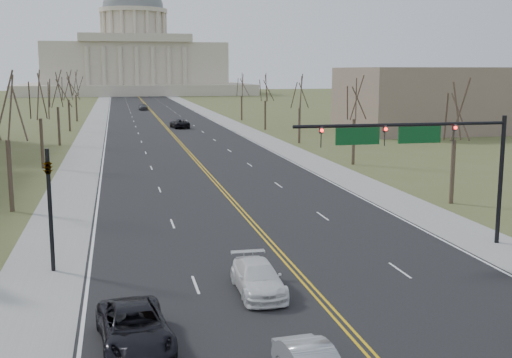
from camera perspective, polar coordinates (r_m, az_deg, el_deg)
name	(u,v)px	position (r m, az deg, el deg)	size (l,w,h in m)	color
road	(159,119)	(128.49, -8.63, 5.28)	(20.00, 380.00, 0.01)	black
cross_road	(328,308)	(27.03, 6.46, -11.30)	(120.00, 14.00, 0.01)	black
sidewalk_left	(96,120)	(128.28, -14.00, 5.10)	(4.00, 380.00, 0.03)	gray
sidewalk_right	(219,118)	(129.81, -3.31, 5.42)	(4.00, 380.00, 0.03)	gray
center_line	(159,119)	(128.49, -8.63, 5.28)	(0.42, 380.00, 0.01)	gold
edge_line_left	(108,120)	(128.23, -13.02, 5.13)	(0.15, 380.00, 0.01)	silver
edge_line_right	(208,118)	(129.49, -4.28, 5.40)	(0.15, 380.00, 0.01)	silver
capitol	(135,58)	(267.94, -10.73, 10.50)	(90.00, 60.00, 50.00)	#B8B29A
signal_mast	(418,144)	(35.29, 14.23, 3.05)	(12.12, 0.44, 7.20)	black
signal_left	(49,196)	(32.08, -17.89, -1.47)	(0.32, 0.36, 6.00)	black
tree_r_0	(456,114)	(48.23, 17.32, 5.56)	(3.74, 3.74, 8.50)	#3C3023
tree_l_0	(6,111)	(46.51, -21.35, 5.68)	(3.96, 3.96, 9.00)	#3C3023
tree_r_1	(355,101)	(66.34, 8.75, 6.89)	(3.74, 3.74, 8.50)	#3C3023
tree_l_1	(39,98)	(66.31, -18.71, 6.83)	(3.96, 3.96, 9.00)	#3C3023
tree_r_2	(300,94)	(85.29, 3.91, 7.58)	(3.74, 3.74, 8.50)	#3C3023
tree_l_2	(57,91)	(86.21, -17.27, 7.45)	(3.96, 3.96, 9.00)	#3C3023
tree_r_3	(265,89)	(104.64, 0.83, 7.99)	(3.74, 3.74, 8.50)	#3C3023
tree_l_3	(68,87)	(106.14, -16.38, 7.84)	(3.96, 3.96, 9.00)	#3C3023
tree_r_4	(242,86)	(124.19, -1.29, 8.26)	(3.74, 3.74, 8.50)	#3C3023
tree_l_4	(75,84)	(126.10, -15.76, 8.10)	(3.96, 3.96, 9.00)	#3C3023
bldg_right_mass	(427,100)	(105.64, 14.99, 6.84)	(25.00, 20.00, 10.00)	#7F695A
car_sb_outer_lead	(134,327)	(23.51, -10.75, -12.83)	(2.36, 5.13, 1.42)	black
car_sb_inner_second	(258,278)	(28.32, 0.17, -8.78)	(1.90, 4.67, 1.36)	white
car_far_nb	(180,123)	(108.47, -6.81, 4.92)	(2.50, 5.42, 1.51)	black
car_far_sb	(143,107)	(158.06, -10.00, 6.35)	(1.92, 4.76, 1.62)	#474A4F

